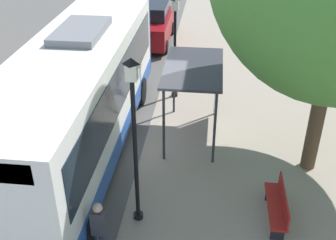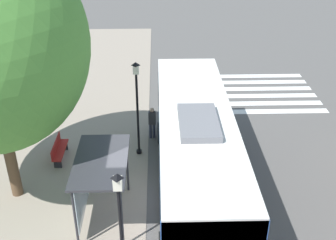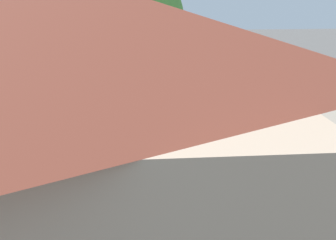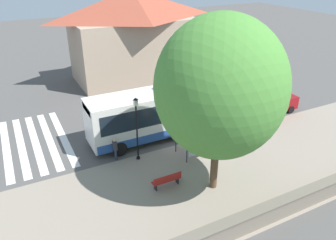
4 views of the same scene
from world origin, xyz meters
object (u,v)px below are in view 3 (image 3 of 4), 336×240
bench (171,109)px  shade_tree (133,21)px  pedestrian (207,120)px  street_lamp_far (62,96)px  street_lamp_near (183,90)px  bus_shelter (112,95)px  bus (133,113)px

bench → shade_tree: shade_tree is taller
pedestrian → street_lamp_far: 8.28m
bench → street_lamp_near: size_ratio=0.40×
pedestrian → street_lamp_far: size_ratio=0.41×
street_lamp_far → shade_tree: (-4.37, 4.09, 3.72)m
bus_shelter → shade_tree: bearing=158.0°
bus_shelter → shade_tree: shade_tree is taller
pedestrian → shade_tree: 8.33m
pedestrian → street_lamp_near: 2.19m
street_lamp_far → street_lamp_near: bearing=88.1°
bus → shade_tree: 7.96m
bench → shade_tree: (-1.16, -2.37, 5.56)m
bus_shelter → bus: bearing=19.7°
bus → street_lamp_far: 4.66m
bus → pedestrian: (-1.62, 4.17, -1.00)m
bus → street_lamp_near: bearing=127.8°
street_lamp_far → pedestrian: bearing=84.3°
bus_shelter → bench: bus_shelter is taller
bus → shade_tree: shade_tree is taller
bus_shelter → street_lamp_near: bearing=73.2°
pedestrian → street_lamp_far: street_lamp_far is taller
bus_shelter → shade_tree: size_ratio=0.34×
shade_tree → bus_shelter: bearing=-22.0°
bus → street_lamp_far: street_lamp_far is taller
bench → street_lamp_near: bearing=5.7°
street_lamp_near → bus_shelter: bearing=-106.8°
bench → street_lamp_near: street_lamp_near is taller
bench → bus_shelter: bearing=-59.3°
bench → street_lamp_far: street_lamp_far is taller
street_lamp_near → shade_tree: size_ratio=0.45×
bus → bus_shelter: size_ratio=3.29×
pedestrian → bench: bearing=-157.5°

